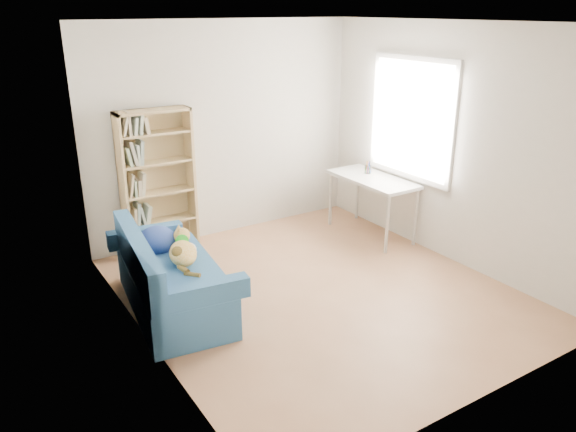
# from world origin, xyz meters

# --- Properties ---
(ground) EXTENTS (4.00, 4.00, 0.00)m
(ground) POSITION_xyz_m (0.00, 0.00, 0.00)
(ground) COLOR #A26D49
(ground) RESTS_ON ground
(room_shell) EXTENTS (3.54, 4.04, 2.62)m
(room_shell) POSITION_xyz_m (0.10, 0.03, 1.64)
(room_shell) COLOR silver
(room_shell) RESTS_ON ground
(sofa) EXTENTS (0.97, 1.71, 0.80)m
(sofa) POSITION_xyz_m (-1.38, 0.50, 0.31)
(sofa) COLOR #255587
(sofa) RESTS_ON ground
(bookshelf) EXTENTS (0.84, 0.26, 1.67)m
(bookshelf) POSITION_xyz_m (-0.95, 1.85, 0.77)
(bookshelf) COLOR tan
(bookshelf) RESTS_ON ground
(desk) EXTENTS (0.55, 1.20, 0.75)m
(desk) POSITION_xyz_m (1.46, 0.91, 0.67)
(desk) COLOR silver
(desk) RESTS_ON ground
(pen_cup) EXTENTS (0.09, 0.09, 0.16)m
(pen_cup) POSITION_xyz_m (1.53, 1.10, 0.81)
(pen_cup) COLOR white
(pen_cup) RESTS_ON desk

